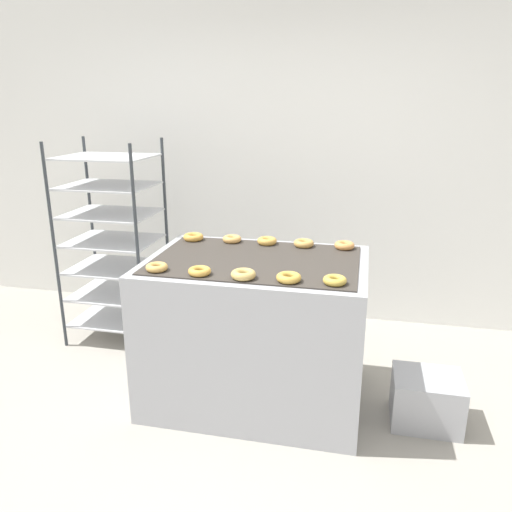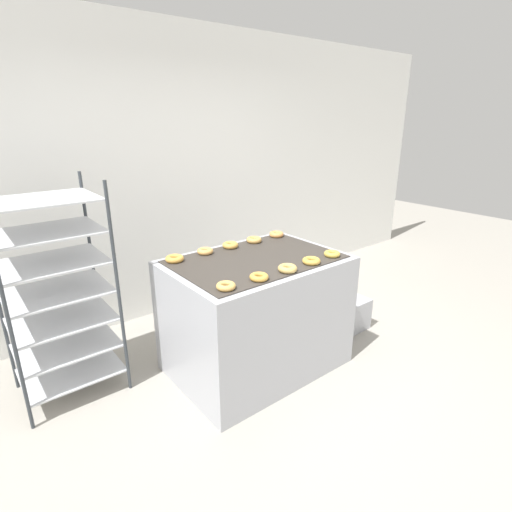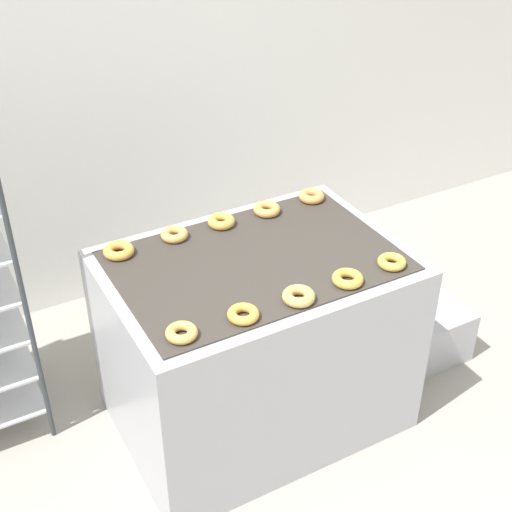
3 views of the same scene
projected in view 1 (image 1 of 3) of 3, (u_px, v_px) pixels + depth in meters
ground_plane at (227, 470)px, 2.61m from camera, size 14.00×14.00×0.00m
wall_back at (292, 157)px, 4.18m from camera, size 8.00×0.05×2.80m
fryer_machine at (256, 330)px, 3.14m from camera, size 1.32×0.93×0.94m
baking_rack_cart at (113, 241)px, 3.89m from camera, size 0.69×0.57×1.58m
glaze_bin at (426, 400)px, 2.96m from camera, size 0.40×0.34×0.30m
donut_near_leftmost at (157, 267)px, 2.80m from camera, size 0.12×0.12×0.04m
donut_near_left at (200, 271)px, 2.73m from camera, size 0.13×0.13×0.04m
donut_near_center at (243, 274)px, 2.67m from camera, size 0.14×0.14×0.04m
donut_near_right at (289, 278)px, 2.63m from camera, size 0.13×0.13×0.04m
donut_near_rightmost at (335, 280)px, 2.59m from camera, size 0.12×0.12×0.04m
donut_far_leftmost at (193, 237)px, 3.41m from camera, size 0.14×0.14×0.04m
donut_far_left at (232, 239)px, 3.36m from camera, size 0.13×0.13×0.04m
donut_far_center at (267, 241)px, 3.31m from camera, size 0.13×0.13×0.04m
donut_far_right at (304, 243)px, 3.26m from camera, size 0.13×0.13×0.04m
donut_far_rightmost at (344, 245)px, 3.21m from camera, size 0.13×0.13×0.04m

